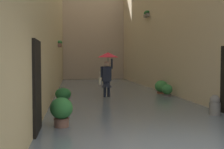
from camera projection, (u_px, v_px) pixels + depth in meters
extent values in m
plane|color=#605B56|center=(108.00, 94.00, 14.82)|extent=(60.00, 60.00, 0.00)
cube|color=slate|center=(108.00, 93.00, 14.81)|extent=(6.14, 26.38, 0.18)
cube|color=#66605B|center=(147.00, 15.00, 16.96)|extent=(0.20, 0.70, 0.18)
ellipsoid|color=#23602D|center=(147.00, 13.00, 16.95)|extent=(0.28, 0.76, 0.24)
cube|color=black|center=(37.00, 91.00, 6.14)|extent=(0.08, 1.10, 2.20)
cube|color=brown|center=(60.00, 45.00, 16.04)|extent=(0.20, 0.70, 0.18)
ellipsoid|color=#387F3D|center=(60.00, 42.00, 16.04)|extent=(0.28, 0.76, 0.24)
cube|color=tan|center=(93.00, 33.00, 25.58)|extent=(8.94, 1.80, 8.59)
cube|color=#2D2319|center=(105.00, 100.00, 12.36)|extent=(0.12, 0.25, 0.10)
cylinder|color=#1E2333|center=(105.00, 90.00, 12.34)|extent=(0.13, 0.13, 0.76)
cube|color=#2D2319|center=(109.00, 100.00, 12.39)|extent=(0.12, 0.25, 0.10)
cylinder|color=#1E2333|center=(109.00, 90.00, 12.37)|extent=(0.13, 0.13, 0.76)
cube|color=#1E2333|center=(107.00, 74.00, 12.32)|extent=(0.39, 0.24, 0.65)
cone|color=#1E2333|center=(107.00, 84.00, 12.34)|extent=(0.53, 0.53, 0.28)
sphere|color=#DBB293|center=(107.00, 64.00, 12.30)|extent=(0.23, 0.23, 0.23)
cylinder|color=#1E2333|center=(112.00, 64.00, 12.35)|extent=(0.09, 0.09, 0.44)
cylinder|color=#1E2333|center=(101.00, 72.00, 12.27)|extent=(0.09, 0.09, 0.48)
cylinder|color=black|center=(108.00, 61.00, 12.31)|extent=(0.02, 0.02, 0.51)
cone|color=red|center=(108.00, 55.00, 12.29)|extent=(0.94, 0.94, 0.22)
cylinder|color=black|center=(108.00, 52.00, 12.29)|extent=(0.01, 0.01, 0.08)
cube|color=beige|center=(100.00, 81.00, 12.25)|extent=(0.08, 0.28, 0.32)
torus|color=beige|center=(100.00, 75.00, 12.24)|extent=(0.04, 0.30, 0.30)
cylinder|color=#9E563D|center=(161.00, 95.00, 13.67)|extent=(0.40, 0.40, 0.25)
torus|color=brown|center=(161.00, 92.00, 13.67)|extent=(0.43, 0.43, 0.04)
ellipsoid|color=#387F3D|center=(161.00, 86.00, 13.66)|extent=(0.62, 0.62, 0.56)
cylinder|color=brown|center=(62.00, 127.00, 6.73)|extent=(0.34, 0.34, 0.37)
torus|color=brown|center=(62.00, 119.00, 6.72)|extent=(0.38, 0.38, 0.04)
ellipsoid|color=#2D7033|center=(61.00, 108.00, 6.70)|extent=(0.54, 0.54, 0.51)
cylinder|color=brown|center=(63.00, 104.00, 10.51)|extent=(0.44, 0.44, 0.30)
torus|color=brown|center=(63.00, 100.00, 10.51)|extent=(0.48, 0.48, 0.04)
ellipsoid|color=#23602D|center=(63.00, 94.00, 10.50)|extent=(0.60, 0.60, 0.45)
cylinder|color=#66605B|center=(167.00, 97.00, 12.62)|extent=(0.36, 0.36, 0.25)
torus|color=#56524E|center=(167.00, 94.00, 12.61)|extent=(0.39, 0.39, 0.04)
ellipsoid|color=#387F3D|center=(167.00, 89.00, 12.60)|extent=(0.48, 0.48, 0.46)
cylinder|color=slate|center=(215.00, 112.00, 8.18)|extent=(0.32, 0.32, 0.55)
sphere|color=slate|center=(215.00, 100.00, 8.17)|extent=(0.28, 0.28, 0.28)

